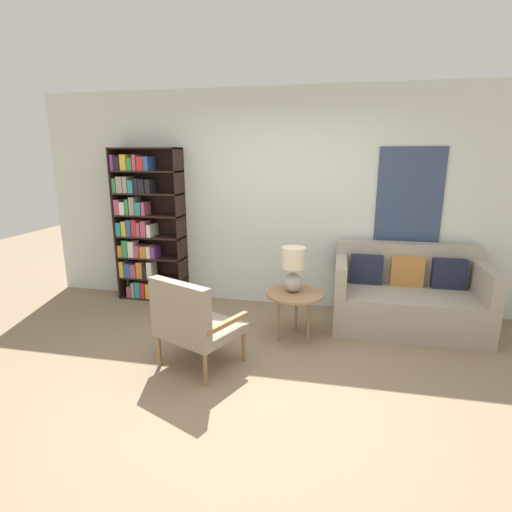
% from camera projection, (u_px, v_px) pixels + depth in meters
% --- Properties ---
extents(ground_plane, '(14.00, 14.00, 0.00)m').
position_uv_depth(ground_plane, '(246.00, 384.00, 3.40)').
color(ground_plane, '#847056').
extents(wall_back, '(6.40, 0.08, 2.70)m').
position_uv_depth(wall_back, '(285.00, 201.00, 5.00)').
color(wall_back, silver).
rests_on(wall_back, ground_plane).
extents(bookshelf, '(0.91, 0.30, 2.00)m').
position_uv_depth(bookshelf, '(143.00, 227.00, 5.28)').
color(bookshelf, black).
rests_on(bookshelf, ground_plane).
extents(armchair, '(0.85, 0.82, 0.86)m').
position_uv_depth(armchair, '(192.00, 320.00, 3.55)').
color(armchair, olive).
rests_on(armchair, ground_plane).
extents(couch, '(1.60, 0.90, 0.91)m').
position_uv_depth(couch, '(406.00, 297.00, 4.51)').
color(couch, '#9E9384').
rests_on(couch, ground_plane).
extents(side_table, '(0.60, 0.60, 0.51)m').
position_uv_depth(side_table, '(295.00, 297.00, 4.17)').
color(side_table, '#99704C').
rests_on(side_table, ground_plane).
extents(table_lamp, '(0.25, 0.25, 0.48)m').
position_uv_depth(table_lamp, '(293.00, 267.00, 4.13)').
color(table_lamp, '#A59E93').
rests_on(table_lamp, side_table).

